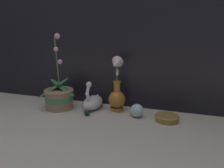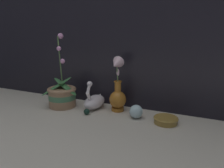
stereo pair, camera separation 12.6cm
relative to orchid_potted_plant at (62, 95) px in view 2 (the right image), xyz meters
name	(u,v)px [view 2 (the right image)]	position (x,y,z in m)	size (l,w,h in m)	color
ground_plane	(97,122)	(0.32, -0.13, -0.08)	(2.80, 2.80, 0.00)	#BCB2A3
window_backdrop	(119,11)	(0.32, 0.18, 0.52)	(2.80, 0.03, 1.20)	black
orchid_potted_plant	(62,95)	(0.00, 0.00, 0.00)	(0.23, 0.21, 0.47)	#9E7556
swan_figurine	(95,101)	(0.21, 0.06, -0.03)	(0.11, 0.20, 0.19)	white
blue_vase	(117,92)	(0.36, 0.07, 0.04)	(0.10, 0.12, 0.34)	#B26B23
glass_sphere	(136,111)	(0.50, 0.01, -0.04)	(0.08, 0.08, 0.08)	silver
amber_dish	(166,120)	(0.67, 0.01, -0.06)	(0.13, 0.13, 0.03)	olive
glass_bauble	(87,112)	(0.22, -0.06, -0.06)	(0.04, 0.04, 0.04)	#142D23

